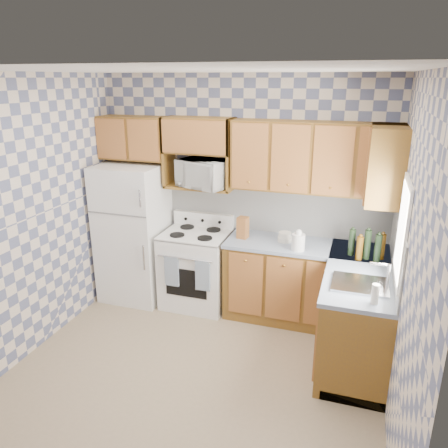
{
  "coord_description": "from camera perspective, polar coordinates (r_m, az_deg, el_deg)",
  "views": [
    {
      "loc": [
        1.33,
        -3.2,
        2.65
      ],
      "look_at": [
        0.05,
        0.75,
        1.25
      ],
      "focal_mm": 35.0,
      "sensor_mm": 36.0,
      "label": 1
    }
  ],
  "objects": [
    {
      "name": "backsplash_back",
      "position": [
        5.09,
        6.68,
        1.94
      ],
      "size": [
        2.6,
        0.02,
        0.56
      ],
      "primitive_type": "cube",
      "color": "white",
      "rests_on": "back_wall"
    },
    {
      "name": "microwave_shelf",
      "position": [
        5.12,
        -3.19,
        4.86
      ],
      "size": [
        0.8,
        0.33,
        0.03
      ],
      "primitive_type": "cube",
      "color": "brown",
      "rests_on": "back_wall"
    },
    {
      "name": "upper_cabinets_fridge",
      "position": [
        5.37,
        -11.64,
        10.97
      ],
      "size": [
        0.82,
        0.33,
        0.5
      ],
      "primitive_type": "cube",
      "color": "brown",
      "rests_on": "back_wall"
    },
    {
      "name": "microwave",
      "position": [
        5.01,
        -2.66,
        6.61
      ],
      "size": [
        0.67,
        0.54,
        0.32
      ],
      "primitive_type": "imported",
      "rotation": [
        0.0,
        0.0,
        -0.31
      ],
      "color": "white",
      "rests_on": "microwave_shelf"
    },
    {
      "name": "refrigerator",
      "position": [
        5.47,
        -11.68,
        -1.12
      ],
      "size": [
        0.75,
        0.7,
        1.68
      ],
      "primitive_type": "cube",
      "color": "white",
      "rests_on": "floor"
    },
    {
      "name": "bottle_0",
      "position": [
        4.57,
        18.2,
        -2.57
      ],
      "size": [
        0.07,
        0.07,
        0.3
      ],
      "primitive_type": "cylinder",
      "color": "black",
      "rests_on": "countertop_back"
    },
    {
      "name": "window",
      "position": [
        3.86,
        22.28,
        -0.92
      ],
      "size": [
        0.02,
        0.66,
        0.86
      ],
      "primitive_type": "cube",
      "color": "white",
      "rests_on": "right_wall"
    },
    {
      "name": "cooktop",
      "position": [
        5.13,
        -3.72,
        -1.31
      ],
      "size": [
        0.76,
        0.65,
        0.02
      ],
      "primitive_type": "cube",
      "color": "silver",
      "rests_on": "stove_body"
    },
    {
      "name": "bottle_2",
      "position": [
        4.62,
        19.91,
        -2.8
      ],
      "size": [
        0.07,
        0.07,
        0.26
      ],
      "primitive_type": "cylinder",
      "color": "#4E300A",
      "rests_on": "countertop_back"
    },
    {
      "name": "food_containers",
      "position": [
        4.88,
        7.94,
        -1.67
      ],
      "size": [
        0.16,
        0.16,
        0.11
      ],
      "primitive_type": null,
      "color": "silver",
      "rests_on": "countertop_back"
    },
    {
      "name": "dish_towel_right",
      "position": [
        4.9,
        -2.81,
        -6.76
      ],
      "size": [
        0.17,
        0.02,
        0.36
      ],
      "primitive_type": "cube",
      "color": "navy",
      "rests_on": "stove_body"
    },
    {
      "name": "bottle_3",
      "position": [
        4.54,
        17.28,
        -3.03
      ],
      "size": [
        0.07,
        0.07,
        0.24
      ],
      "primitive_type": "cylinder",
      "color": "#4E300A",
      "rests_on": "countertop_back"
    },
    {
      "name": "soap_bottle",
      "position": [
        3.73,
        19.14,
        -8.64
      ],
      "size": [
        0.06,
        0.06,
        0.17
      ],
      "primitive_type": "cylinder",
      "color": "silver",
      "rests_on": "countertop_right"
    },
    {
      "name": "knife_block",
      "position": [
        4.92,
        2.47,
        -0.47
      ],
      "size": [
        0.13,
        0.13,
        0.25
      ],
      "primitive_type": "cube",
      "rotation": [
        0.0,
        0.0,
        -0.15
      ],
      "color": "brown",
      "rests_on": "countertop_back"
    },
    {
      "name": "countertop_back",
      "position": [
        4.85,
        10.77,
        -2.87
      ],
      "size": [
        1.77,
        0.63,
        0.04
      ],
      "primitive_type": "cube",
      "color": "slate",
      "rests_on": "base_cabinets_back"
    },
    {
      "name": "electric_kettle",
      "position": [
        4.64,
        9.67,
        -2.36
      ],
      "size": [
        0.14,
        0.14,
        0.18
      ],
      "primitive_type": "cylinder",
      "color": "white",
      "rests_on": "countertop_back"
    },
    {
      "name": "backguard",
      "position": [
        5.34,
        -2.66,
        0.6
      ],
      "size": [
        0.76,
        0.08,
        0.17
      ],
      "primitive_type": "cube",
      "color": "white",
      "rests_on": "cooktop"
    },
    {
      "name": "base_cabinets_back",
      "position": [
        5.04,
        10.46,
        -7.72
      ],
      "size": [
        1.75,
        0.6,
        0.88
      ],
      "primitive_type": "cube",
      "color": "brown",
      "rests_on": "floor"
    },
    {
      "name": "upper_cabinets_right",
      "position": [
        4.53,
        20.42,
        7.29
      ],
      "size": [
        0.33,
        0.7,
        0.74
      ],
      "primitive_type": "cube",
      "color": "brown",
      "rests_on": "right_wall"
    },
    {
      "name": "backsplash_right",
      "position": [
        4.27,
        21.67,
        -2.59
      ],
      "size": [
        0.02,
        1.6,
        0.56
      ],
      "primitive_type": "cube",
      "color": "white",
      "rests_on": "right_wall"
    },
    {
      "name": "upper_cabinets_back",
      "position": [
        4.73,
        11.69,
        8.51
      ],
      "size": [
        1.75,
        0.33,
        0.74
      ],
      "primitive_type": "cube",
      "color": "brown",
      "rests_on": "back_wall"
    },
    {
      "name": "floor",
      "position": [
        4.36,
        -3.87,
        -18.82
      ],
      "size": [
        3.4,
        3.4,
        0.0
      ],
      "primitive_type": "plane",
      "color": "#857258",
      "rests_on": "ground"
    },
    {
      "name": "right_wall",
      "position": [
        3.47,
        22.75,
        -4.86
      ],
      "size": [
        0.02,
        3.2,
        2.7
      ],
      "primitive_type": "cube",
      "color": "slate",
      "rests_on": "ground"
    },
    {
      "name": "countertop_right",
      "position": [
        4.37,
        17.34,
        -5.9
      ],
      "size": [
        0.63,
        1.6,
        0.04
      ],
      "primitive_type": "cube",
      "color": "slate",
      "rests_on": "base_cabinets_right"
    },
    {
      "name": "sink",
      "position": [
        4.04,
        17.32,
        -7.56
      ],
      "size": [
        0.48,
        0.4,
        0.03
      ],
      "primitive_type": "cube",
      "color": "#B7B7BC",
      "rests_on": "countertop_right"
    },
    {
      "name": "base_cabinets_right",
      "position": [
        4.57,
        16.85,
        -11.17
      ],
      "size": [
        0.6,
        1.6,
        0.88
      ],
      "primitive_type": "cube",
      "color": "brown",
      "rests_on": "floor"
    },
    {
      "name": "back_wall",
      "position": [
        5.15,
        2.39,
        3.98
      ],
      "size": [
        3.4,
        0.02,
        2.7
      ],
      "primitive_type": "cube",
      "color": "slate",
      "rests_on": "ground"
    },
    {
      "name": "stove_body",
      "position": [
        5.3,
        -3.62,
        -5.94
      ],
      "size": [
        0.76,
        0.65,
        0.9
      ],
      "primitive_type": "cube",
      "color": "white",
      "rests_on": "floor"
    },
    {
      "name": "bottle_1",
      "position": [
        4.53,
        19.44,
        -3.01
      ],
      "size": [
        0.07,
        0.07,
        0.28
      ],
      "primitive_type": "cylinder",
      "color": "black",
      "rests_on": "countertop_back"
    },
    {
      "name": "bottle_4",
      "position": [
        4.63,
        16.34,
        -2.3
      ],
      "size": [
        0.07,
        0.07,
        0.27
      ],
      "primitive_type": "cylinder",
      "color": "black",
      "rests_on": "countertop_back"
    },
    {
      "name": "dish_towel_left",
      "position": [
        5.03,
        -6.85,
        -6.16
      ],
      "size": [
        0.17,
        0.02,
        0.36
      ],
      "primitive_type": "cube",
      "color": "navy",
      "rests_on": "stove_body"
    }
  ]
}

